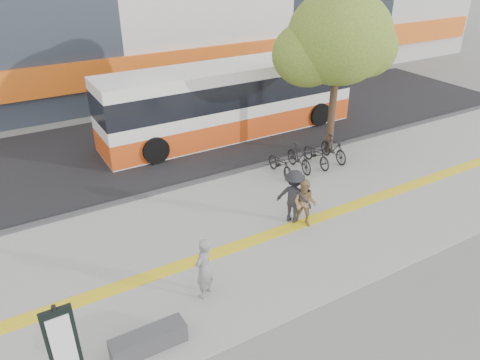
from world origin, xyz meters
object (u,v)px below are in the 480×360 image
bench (149,341)px  seated_woman (204,268)px  signboard (63,345)px  pedestrian_dark (294,196)px  street_tree (336,39)px  pedestrian_tan (305,203)px  bus (231,102)px

bench → seated_woman: bearing=26.9°
bench → seated_woman: size_ratio=0.99×
bench → signboard: size_ratio=0.73×
pedestrian_dark → seated_woman: bearing=79.3°
street_tree → signboard: bearing=-150.9°
signboard → street_tree: 13.40m
pedestrian_tan → pedestrian_dark: 0.39m
pedestrian_tan → bench: bearing=-104.0°
bench → bus: bearing=52.5°
bench → pedestrian_tan: (5.68, 2.15, 0.53)m
street_tree → pedestrian_tan: size_ratio=4.20×
bench → bus: bus is taller
street_tree → seated_woman: street_tree is taller
signboard → pedestrian_dark: size_ratio=1.29×
bus → seated_woman: size_ratio=7.07×
signboard → seated_woman: 3.59m
signboard → pedestrian_tan: (7.28, 2.45, -0.54)m
signboard → pedestrian_tan: size_ratio=1.46×
signboard → bench: bearing=10.8°
bus → seated_woman: bus is taller
pedestrian_tan → signboard: bearing=-106.1°
bench → bus: (7.43, 9.70, 1.19)m
bench → street_tree: (9.78, 6.02, 4.21)m
bench → street_tree: 12.23m
pedestrian_dark → pedestrian_tan: bearing=169.1°
bench → signboard: (-1.60, -0.31, 1.06)m
seated_woman → pedestrian_tan: bearing=164.4°
signboard → seated_woman: signboard is taller
bench → signboard: bearing=-169.2°
bench → pedestrian_dark: pedestrian_dark is taller
pedestrian_tan → street_tree: bearing=98.7°
signboard → seated_woman: (3.35, 1.19, -0.48)m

